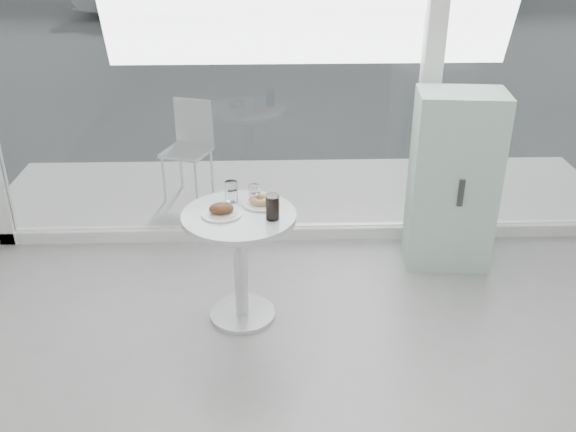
{
  "coord_description": "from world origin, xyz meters",
  "views": [
    {
      "loc": [
        -0.3,
        -1.67,
        2.55
      ],
      "look_at": [
        -0.2,
        1.7,
        0.85
      ],
      "focal_mm": 40.0,
      "sensor_mm": 36.0,
      "label": 1
    }
  ],
  "objects_px": {
    "water_tumbler_a": "(231,192)",
    "water_tumbler_b": "(255,195)",
    "main_table": "(240,244)",
    "plate_fritter": "(222,210)",
    "mint_cabinet": "(453,181)",
    "cola_glass": "(273,207)",
    "plate_donut": "(261,202)",
    "patio_chair": "(190,143)"
  },
  "relations": [
    {
      "from": "water_tumbler_b",
      "to": "cola_glass",
      "type": "height_order",
      "value": "cola_glass"
    },
    {
      "from": "water_tumbler_a",
      "to": "water_tumbler_b",
      "type": "relative_size",
      "value": 1.1
    },
    {
      "from": "mint_cabinet",
      "to": "patio_chair",
      "type": "xyz_separation_m",
      "value": [
        -2.06,
        1.2,
        -0.12
      ]
    },
    {
      "from": "water_tumbler_b",
      "to": "mint_cabinet",
      "type": "bearing_deg",
      "value": 20.47
    },
    {
      "from": "mint_cabinet",
      "to": "patio_chair",
      "type": "bearing_deg",
      "value": 155.81
    },
    {
      "from": "plate_fritter",
      "to": "plate_donut",
      "type": "distance_m",
      "value": 0.27
    },
    {
      "from": "water_tumbler_b",
      "to": "water_tumbler_a",
      "type": "bearing_deg",
      "value": 168.2
    },
    {
      "from": "mint_cabinet",
      "to": "plate_fritter",
      "type": "bearing_deg",
      "value": -150.82
    },
    {
      "from": "mint_cabinet",
      "to": "water_tumbler_a",
      "type": "height_order",
      "value": "mint_cabinet"
    },
    {
      "from": "plate_fritter",
      "to": "plate_donut",
      "type": "xyz_separation_m",
      "value": [
        0.24,
        0.13,
        -0.01
      ]
    },
    {
      "from": "main_table",
      "to": "plate_fritter",
      "type": "relative_size",
      "value": 3.0
    },
    {
      "from": "main_table",
      "to": "plate_fritter",
      "type": "height_order",
      "value": "plate_fritter"
    },
    {
      "from": "main_table",
      "to": "plate_donut",
      "type": "distance_m",
      "value": 0.3
    },
    {
      "from": "mint_cabinet",
      "to": "patio_chair",
      "type": "relative_size",
      "value": 1.52
    },
    {
      "from": "cola_glass",
      "to": "patio_chair",
      "type": "bearing_deg",
      "value": 110.35
    },
    {
      "from": "plate_donut",
      "to": "water_tumbler_a",
      "type": "bearing_deg",
      "value": 160.53
    },
    {
      "from": "mint_cabinet",
      "to": "patio_chair",
      "type": "height_order",
      "value": "mint_cabinet"
    },
    {
      "from": "water_tumbler_a",
      "to": "cola_glass",
      "type": "bearing_deg",
      "value": -45.6
    },
    {
      "from": "plate_donut",
      "to": "mint_cabinet",
      "type": "bearing_deg",
      "value": 22.26
    },
    {
      "from": "water_tumbler_a",
      "to": "mint_cabinet",
      "type": "bearing_deg",
      "value": 17.67
    },
    {
      "from": "plate_fritter",
      "to": "water_tumbler_a",
      "type": "xyz_separation_m",
      "value": [
        0.05,
        0.2,
        0.03
      ]
    },
    {
      "from": "main_table",
      "to": "water_tumbler_b",
      "type": "distance_m",
      "value": 0.33
    },
    {
      "from": "mint_cabinet",
      "to": "main_table",
      "type": "bearing_deg",
      "value": -149.63
    },
    {
      "from": "water_tumbler_a",
      "to": "water_tumbler_b",
      "type": "distance_m",
      "value": 0.15
    },
    {
      "from": "main_table",
      "to": "water_tumbler_a",
      "type": "xyz_separation_m",
      "value": [
        -0.05,
        0.19,
        0.28
      ]
    },
    {
      "from": "plate_donut",
      "to": "water_tumbler_a",
      "type": "xyz_separation_m",
      "value": [
        -0.19,
        0.07,
        0.04
      ]
    },
    {
      "from": "patio_chair",
      "to": "water_tumbler_a",
      "type": "distance_m",
      "value": 1.79
    },
    {
      "from": "plate_donut",
      "to": "plate_fritter",
      "type": "bearing_deg",
      "value": -151.11
    },
    {
      "from": "water_tumbler_b",
      "to": "cola_glass",
      "type": "relative_size",
      "value": 0.74
    },
    {
      "from": "water_tumbler_a",
      "to": "cola_glass",
      "type": "height_order",
      "value": "cola_glass"
    },
    {
      "from": "main_table",
      "to": "cola_glass",
      "type": "height_order",
      "value": "cola_glass"
    },
    {
      "from": "mint_cabinet",
      "to": "water_tumbler_b",
      "type": "relative_size",
      "value": 11.11
    },
    {
      "from": "patio_chair",
      "to": "main_table",
      "type": "bearing_deg",
      "value": -53.51
    },
    {
      "from": "patio_chair",
      "to": "water_tumbler_b",
      "type": "distance_m",
      "value": 1.86
    },
    {
      "from": "main_table",
      "to": "mint_cabinet",
      "type": "height_order",
      "value": "mint_cabinet"
    },
    {
      "from": "water_tumbler_a",
      "to": "cola_glass",
      "type": "xyz_separation_m",
      "value": [
        0.26,
        -0.27,
        0.02
      ]
    },
    {
      "from": "patio_chair",
      "to": "cola_glass",
      "type": "bearing_deg",
      "value": -48.54
    },
    {
      "from": "patio_chair",
      "to": "water_tumbler_b",
      "type": "bearing_deg",
      "value": -49.29
    },
    {
      "from": "main_table",
      "to": "plate_donut",
      "type": "xyz_separation_m",
      "value": [
        0.14,
        0.13,
        0.24
      ]
    },
    {
      "from": "patio_chair",
      "to": "plate_fritter",
      "type": "xyz_separation_m",
      "value": [
        0.42,
        -1.9,
        0.25
      ]
    },
    {
      "from": "mint_cabinet",
      "to": "plate_fritter",
      "type": "relative_size",
      "value": 5.19
    },
    {
      "from": "main_table",
      "to": "mint_cabinet",
      "type": "bearing_deg",
      "value": 24.46
    }
  ]
}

